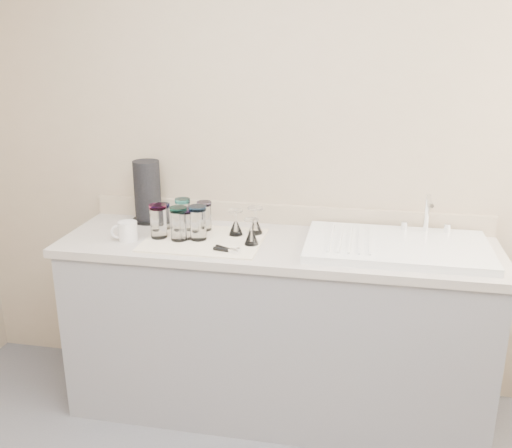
% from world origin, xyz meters
% --- Properties ---
extents(room_envelope, '(3.54, 3.50, 2.52)m').
position_xyz_m(room_envelope, '(0.00, 0.00, 1.56)').
color(room_envelope, '#4F4F54').
rests_on(room_envelope, ground).
extents(counter_unit, '(2.06, 0.62, 0.90)m').
position_xyz_m(counter_unit, '(0.00, 1.20, 0.45)').
color(counter_unit, gray).
rests_on(counter_unit, ground).
extents(sink_unit, '(0.82, 0.50, 0.22)m').
position_xyz_m(sink_unit, '(0.55, 1.20, 0.92)').
color(sink_unit, white).
rests_on(sink_unit, counter_unit).
extents(dish_towel, '(0.55, 0.42, 0.01)m').
position_xyz_m(dish_towel, '(-0.34, 1.15, 0.90)').
color(dish_towel, white).
rests_on(dish_towel, counter_unit).
extents(tumbler_teal, '(0.06, 0.06, 0.13)m').
position_xyz_m(tumbler_teal, '(-0.58, 1.27, 0.97)').
color(tumbler_teal, white).
rests_on(tumbler_teal, dish_towel).
extents(tumbler_cyan, '(0.08, 0.08, 0.15)m').
position_xyz_m(tumbler_cyan, '(-0.49, 1.29, 0.99)').
color(tumbler_cyan, white).
rests_on(tumbler_cyan, dish_towel).
extents(tumbler_purple, '(0.07, 0.07, 0.14)m').
position_xyz_m(tumbler_purple, '(-0.38, 1.29, 0.98)').
color(tumbler_purple, white).
rests_on(tumbler_purple, dish_towel).
extents(tumbler_magenta, '(0.08, 0.08, 0.16)m').
position_xyz_m(tumbler_magenta, '(-0.56, 1.14, 0.99)').
color(tumbler_magenta, white).
rests_on(tumbler_magenta, dish_towel).
extents(tumbler_blue, '(0.08, 0.08, 0.16)m').
position_xyz_m(tumbler_blue, '(-0.46, 1.12, 0.99)').
color(tumbler_blue, white).
rests_on(tumbler_blue, dish_towel).
extents(tumbler_lavender, '(0.08, 0.08, 0.16)m').
position_xyz_m(tumbler_lavender, '(-0.37, 1.15, 0.99)').
color(tumbler_lavender, white).
rests_on(tumbler_lavender, dish_towel).
extents(tumbler_extra, '(0.07, 0.07, 0.15)m').
position_xyz_m(tumbler_extra, '(-0.43, 1.15, 0.98)').
color(tumbler_extra, white).
rests_on(tumbler_extra, dish_towel).
extents(goblet_back_left, '(0.07, 0.07, 0.13)m').
position_xyz_m(goblet_back_left, '(-0.21, 1.24, 0.95)').
color(goblet_back_left, white).
rests_on(goblet_back_left, dish_towel).
extents(goblet_back_right, '(0.07, 0.07, 0.13)m').
position_xyz_m(goblet_back_right, '(-0.12, 1.28, 0.95)').
color(goblet_back_right, white).
rests_on(goblet_back_right, dish_towel).
extents(goblet_front_right, '(0.07, 0.07, 0.12)m').
position_xyz_m(goblet_front_right, '(-0.11, 1.13, 0.95)').
color(goblet_front_right, white).
rests_on(goblet_front_right, dish_towel).
extents(can_opener, '(0.13, 0.08, 0.02)m').
position_xyz_m(can_opener, '(-0.20, 1.01, 0.92)').
color(can_opener, silver).
rests_on(can_opener, dish_towel).
extents(white_mug, '(0.14, 0.12, 0.09)m').
position_xyz_m(white_mug, '(-0.70, 1.09, 0.95)').
color(white_mug, silver).
rests_on(white_mug, counter_unit).
extents(paper_towel_roll, '(0.17, 0.17, 0.32)m').
position_xyz_m(paper_towel_roll, '(-0.71, 1.39, 1.06)').
color(paper_towel_roll, black).
rests_on(paper_towel_roll, counter_unit).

